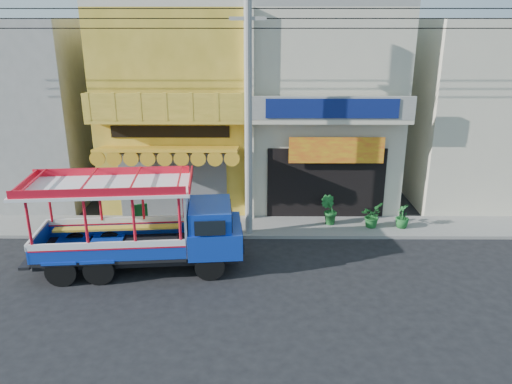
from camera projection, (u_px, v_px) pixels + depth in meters
ground at (279, 280)px, 15.32m from camera, size 90.00×90.00×0.00m
sidewalk at (275, 227)px, 19.08m from camera, size 30.00×2.00×0.12m
shophouse_left at (181, 104)px, 21.53m from camera, size 6.00×7.50×8.24m
shophouse_right at (320, 104)px, 21.50m from camera, size 6.00×6.75×8.24m
party_pilaster at (249, 121)px, 18.61m from camera, size 0.35×0.30×8.00m
filler_building_left at (21, 111)px, 21.70m from camera, size 6.00×6.00×7.60m
filler_building_right at (481, 112)px, 21.61m from camera, size 6.00×6.00×7.60m
utility_pole at (253, 99)px, 16.81m from camera, size 28.00×0.26×9.00m
songthaew_truck at (153, 225)px, 15.55m from camera, size 6.78×2.71×3.09m
green_sign at (140, 218)px, 18.77m from camera, size 0.59×0.44×0.92m
potted_plant_a at (371, 215)px, 18.82m from camera, size 1.00×1.05×0.90m
potted_plant_b at (329, 210)px, 19.05m from camera, size 0.77×0.71×1.12m
potted_plant_c at (402, 216)px, 18.74m from camera, size 0.65×0.65×0.92m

